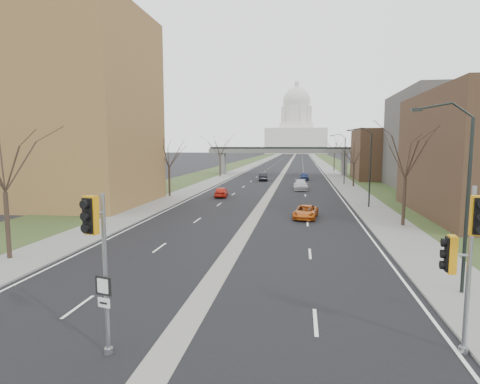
% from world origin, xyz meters
% --- Properties ---
extents(ground, '(700.00, 700.00, 0.00)m').
position_xyz_m(ground, '(0.00, 0.00, 0.00)').
color(ground, black).
rests_on(ground, ground).
extents(road_surface, '(20.00, 600.00, 0.01)m').
position_xyz_m(road_surface, '(0.00, 150.00, 0.01)').
color(road_surface, black).
rests_on(road_surface, ground).
extents(median_strip, '(1.20, 600.00, 0.02)m').
position_xyz_m(median_strip, '(0.00, 150.00, 0.00)').
color(median_strip, gray).
rests_on(median_strip, ground).
extents(sidewalk_right, '(4.00, 600.00, 0.12)m').
position_xyz_m(sidewalk_right, '(12.00, 150.00, 0.06)').
color(sidewalk_right, gray).
rests_on(sidewalk_right, ground).
extents(sidewalk_left, '(4.00, 600.00, 0.12)m').
position_xyz_m(sidewalk_left, '(-12.00, 150.00, 0.06)').
color(sidewalk_left, gray).
rests_on(sidewalk_left, ground).
extents(grass_verge_right, '(8.00, 600.00, 0.10)m').
position_xyz_m(grass_verge_right, '(18.00, 150.00, 0.05)').
color(grass_verge_right, '#273B1B').
rests_on(grass_verge_right, ground).
extents(grass_verge_left, '(8.00, 600.00, 0.10)m').
position_xyz_m(grass_verge_left, '(-18.00, 150.00, 0.05)').
color(grass_verge_left, '#273B1B').
rests_on(grass_verge_left, ground).
extents(apartment_building, '(25.00, 16.00, 22.00)m').
position_xyz_m(apartment_building, '(-26.00, 30.00, 11.00)').
color(apartment_building, brown).
rests_on(apartment_building, ground).
extents(commercial_block_mid, '(18.00, 22.00, 15.00)m').
position_xyz_m(commercial_block_mid, '(28.00, 52.00, 7.50)').
color(commercial_block_mid, '#4F4D48').
rests_on(commercial_block_mid, ground).
extents(commercial_block_far, '(14.00, 14.00, 10.00)m').
position_xyz_m(commercial_block_far, '(22.00, 70.00, 5.00)').
color(commercial_block_far, '#432F1F').
rests_on(commercial_block_far, ground).
extents(pedestrian_bridge, '(34.00, 3.00, 6.45)m').
position_xyz_m(pedestrian_bridge, '(0.00, 80.00, 4.84)').
color(pedestrian_bridge, slate).
rests_on(pedestrian_bridge, ground).
extents(capitol, '(48.00, 42.00, 55.75)m').
position_xyz_m(capitol, '(0.00, 320.00, 18.60)').
color(capitol, silver).
rests_on(capitol, ground).
extents(streetlight_near, '(2.61, 0.20, 8.70)m').
position_xyz_m(streetlight_near, '(10.99, 6.00, 6.95)').
color(streetlight_near, black).
rests_on(streetlight_near, sidewalk_right).
extents(streetlight_mid, '(2.61, 0.20, 8.70)m').
position_xyz_m(streetlight_mid, '(10.99, 32.00, 6.95)').
color(streetlight_mid, black).
rests_on(streetlight_mid, sidewalk_right).
extents(streetlight_far, '(2.61, 0.20, 8.70)m').
position_xyz_m(streetlight_far, '(10.99, 58.00, 6.95)').
color(streetlight_far, black).
rests_on(streetlight_far, sidewalk_right).
extents(tree_left_a, '(7.20, 7.20, 9.40)m').
position_xyz_m(tree_left_a, '(-13.00, 8.00, 6.64)').
color(tree_left_a, '#382B21').
rests_on(tree_left_a, sidewalk_left).
extents(tree_left_b, '(6.75, 6.75, 8.81)m').
position_xyz_m(tree_left_b, '(-13.00, 38.00, 6.23)').
color(tree_left_b, '#382B21').
rests_on(tree_left_b, sidewalk_left).
extents(tree_left_c, '(7.65, 7.65, 9.99)m').
position_xyz_m(tree_left_c, '(-13.00, 72.00, 7.04)').
color(tree_left_c, '#382B21').
rests_on(tree_left_c, sidewalk_left).
extents(tree_right_a, '(7.20, 7.20, 9.40)m').
position_xyz_m(tree_right_a, '(13.00, 22.00, 6.64)').
color(tree_right_a, '#382B21').
rests_on(tree_right_a, sidewalk_right).
extents(tree_right_b, '(6.30, 6.30, 8.22)m').
position_xyz_m(tree_right_b, '(13.00, 55.00, 5.82)').
color(tree_right_b, '#382B21').
rests_on(tree_right_b, sidewalk_right).
extents(tree_right_c, '(7.65, 7.65, 9.99)m').
position_xyz_m(tree_right_c, '(13.00, 95.00, 7.04)').
color(tree_right_c, '#382B21').
rests_on(tree_right_c, sidewalk_right).
extents(signal_pole_median, '(0.70, 0.90, 5.39)m').
position_xyz_m(signal_pole_median, '(-1.96, -1.72, 3.75)').
color(signal_pole_median, gray).
rests_on(signal_pole_median, ground).
extents(signal_pole_right, '(0.97, 1.06, 5.61)m').
position_xyz_m(signal_pole_right, '(9.58, 0.21, 3.67)').
color(signal_pole_right, gray).
rests_on(signal_pole_right, ground).
extents(car_left_near, '(2.05, 4.21, 1.38)m').
position_xyz_m(car_left_near, '(-6.11, 38.79, 0.69)').
color(car_left_near, red).
rests_on(car_left_near, ground).
extents(car_left_far, '(2.09, 4.83, 1.54)m').
position_xyz_m(car_left_far, '(-2.89, 64.21, 0.77)').
color(car_left_far, black).
rests_on(car_left_far, ground).
extents(car_right_near, '(2.58, 4.65, 1.23)m').
position_xyz_m(car_right_near, '(4.85, 24.60, 0.62)').
color(car_right_near, '#C25914').
rests_on(car_right_near, ground).
extents(car_right_mid, '(2.30, 5.31, 1.52)m').
position_xyz_m(car_right_mid, '(4.34, 49.00, 0.76)').
color(car_right_mid, silver).
rests_on(car_right_mid, ground).
extents(car_right_far, '(1.81, 4.38, 1.49)m').
position_xyz_m(car_right_far, '(5.03, 67.02, 0.74)').
color(car_right_far, navy).
rests_on(car_right_far, ground).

